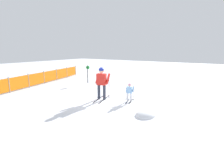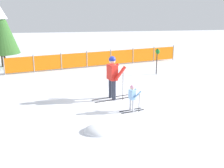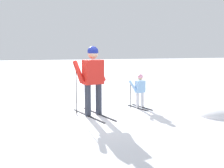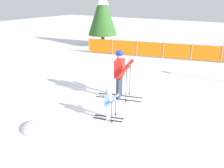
# 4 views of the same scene
# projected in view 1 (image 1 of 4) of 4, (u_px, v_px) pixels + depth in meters

# --- Properties ---
(ground_plane) EXTENTS (60.00, 60.00, 0.00)m
(ground_plane) POSITION_uv_depth(u_px,v_px,m) (100.00, 98.00, 10.01)
(ground_plane) COLOR white
(skier_adult) EXTENTS (1.73, 0.91, 1.80)m
(skier_adult) POSITION_uv_depth(u_px,v_px,m) (102.00, 80.00, 9.65)
(skier_adult) COLOR black
(skier_adult) RESTS_ON ground_plane
(skier_child) EXTENTS (0.96, 0.53, 1.00)m
(skier_child) POSITION_uv_depth(u_px,v_px,m) (129.00, 91.00, 9.32)
(skier_child) COLOR black
(skier_child) RESTS_ON ground_plane
(safety_fence) EXTENTS (11.00, 2.92, 1.03)m
(safety_fence) POSITION_uv_depth(u_px,v_px,m) (37.00, 79.00, 13.43)
(safety_fence) COLOR gray
(safety_fence) RESTS_ON ground_plane
(trail_marker) EXTENTS (0.18, 0.24, 1.45)m
(trail_marker) POSITION_uv_depth(u_px,v_px,m) (88.00, 72.00, 14.35)
(trail_marker) COLOR black
(trail_marker) RESTS_ON ground_plane
(snow_mound) EXTENTS (0.99, 0.84, 0.39)m
(snow_mound) POSITION_uv_depth(u_px,v_px,m) (145.00, 115.00, 7.45)
(snow_mound) COLOR white
(snow_mound) RESTS_ON ground_plane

